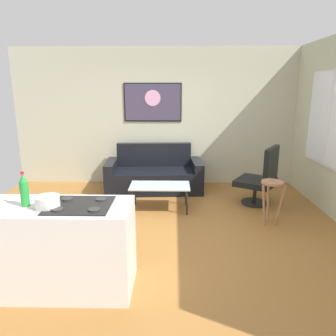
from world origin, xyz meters
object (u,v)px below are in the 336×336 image
at_px(bar_stool, 272,192).
at_px(wall_painting, 153,102).
at_px(coffee_table, 160,187).
at_px(mixing_bowl, 48,202).
at_px(armchair, 261,178).
at_px(couch, 154,176).
at_px(soda_bottle_2, 24,191).

distance_m(bar_stool, wall_painting, 3.09).
xyz_separation_m(coffee_table, mixing_bowl, (-0.95, -2.22, 0.55)).
distance_m(coffee_table, wall_painting, 2.06).
bearing_deg(armchair, mixing_bowl, -137.35).
xyz_separation_m(couch, armchair, (1.90, -0.83, 0.20)).
relative_size(bar_stool, wall_painting, 0.57).
bearing_deg(coffee_table, bar_stool, -19.02).
relative_size(coffee_table, armchair, 0.95).
distance_m(armchair, mixing_bowl, 3.68).
relative_size(armchair, bar_stool, 1.54).
height_order(couch, coffee_table, couch).
height_order(armchair, wall_painting, wall_painting).
xyz_separation_m(couch, wall_painting, (-0.04, 0.49, 1.42)).
distance_m(couch, soda_bottle_2, 3.49).
distance_m(coffee_table, soda_bottle_2, 2.55).
distance_m(coffee_table, bar_stool, 1.77).
relative_size(couch, soda_bottle_2, 5.66).
height_order(soda_bottle_2, wall_painting, wall_painting).
distance_m(soda_bottle_2, wall_painting, 3.92).
relative_size(couch, coffee_table, 1.95).
height_order(soda_bottle_2, mixing_bowl, soda_bottle_2).
bearing_deg(wall_painting, soda_bottle_2, -104.66).
xyz_separation_m(couch, coffee_table, (0.16, -1.08, 0.10)).
bearing_deg(soda_bottle_2, coffee_table, 61.32).
relative_size(bar_stool, mixing_bowl, 3.01).
xyz_separation_m(armchair, mixing_bowl, (-2.69, -2.48, 0.46)).
relative_size(couch, wall_painting, 1.63).
bearing_deg(coffee_table, armchair, 8.38).
xyz_separation_m(coffee_table, wall_painting, (-0.21, 1.57, 1.32)).
bearing_deg(wall_painting, mixing_bowl, -101.09).
bearing_deg(mixing_bowl, wall_painting, 78.91).
height_order(bar_stool, wall_painting, wall_painting).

